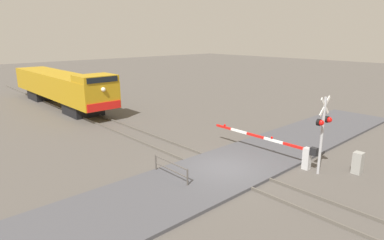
{
  "coord_description": "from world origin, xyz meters",
  "views": [
    {
      "loc": [
        -11.97,
        -10.57,
        6.91
      ],
      "look_at": [
        0.98,
        3.58,
        1.89
      ],
      "focal_mm": 30.4,
      "sensor_mm": 36.0,
      "label": 1
    }
  ],
  "objects_px": {
    "crossing_gate": "(289,149)",
    "locomotive": "(61,86)",
    "crossing_signal": "(323,127)",
    "utility_cabinet": "(358,163)",
    "guard_railing": "(171,168)"
  },
  "relations": [
    {
      "from": "crossing_gate",
      "to": "guard_railing",
      "type": "height_order",
      "value": "crossing_gate"
    },
    {
      "from": "utility_cabinet",
      "to": "guard_railing",
      "type": "height_order",
      "value": "utility_cabinet"
    },
    {
      "from": "guard_railing",
      "to": "locomotive",
      "type": "bearing_deg",
      "value": 82.37
    },
    {
      "from": "crossing_signal",
      "to": "crossing_gate",
      "type": "height_order",
      "value": "crossing_signal"
    },
    {
      "from": "crossing_gate",
      "to": "locomotive",
      "type": "bearing_deg",
      "value": 98.17
    },
    {
      "from": "locomotive",
      "to": "crossing_gate",
      "type": "height_order",
      "value": "locomotive"
    },
    {
      "from": "utility_cabinet",
      "to": "guard_railing",
      "type": "distance_m",
      "value": 9.58
    },
    {
      "from": "locomotive",
      "to": "utility_cabinet",
      "type": "height_order",
      "value": "locomotive"
    },
    {
      "from": "crossing_gate",
      "to": "utility_cabinet",
      "type": "xyz_separation_m",
      "value": [
        1.43,
        -3.11,
        -0.25
      ]
    },
    {
      "from": "crossing_signal",
      "to": "guard_railing",
      "type": "xyz_separation_m",
      "value": [
        -6.05,
        4.56,
        -1.89
      ]
    },
    {
      "from": "crossing_signal",
      "to": "locomotive",
      "type": "bearing_deg",
      "value": 97.37
    },
    {
      "from": "locomotive",
      "to": "utility_cabinet",
      "type": "distance_m",
      "value": 27.06
    },
    {
      "from": "crossing_signal",
      "to": "utility_cabinet",
      "type": "height_order",
      "value": "crossing_signal"
    },
    {
      "from": "crossing_signal",
      "to": "crossing_gate",
      "type": "relative_size",
      "value": 0.57
    },
    {
      "from": "crossing_signal",
      "to": "utility_cabinet",
      "type": "bearing_deg",
      "value": -40.51
    }
  ]
}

